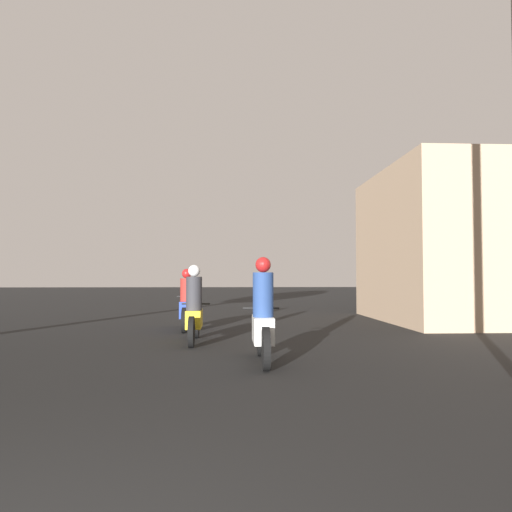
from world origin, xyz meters
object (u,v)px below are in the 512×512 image
at_px(motorcycle_yellow, 194,311).
at_px(building_right_near, 480,246).
at_px(motorcycle_blue, 187,305).
at_px(motorcycle_white, 263,321).

bearing_deg(motorcycle_yellow, building_right_near, 33.63).
bearing_deg(motorcycle_blue, building_right_near, 15.82).
height_order(motorcycle_yellow, building_right_near, building_right_near).
xyz_separation_m(motorcycle_blue, building_right_near, (8.61, 1.99, 1.64)).
height_order(motorcycle_yellow, motorcycle_blue, motorcycle_yellow).
xyz_separation_m(motorcycle_yellow, building_right_near, (8.25, 4.43, 1.63)).
relative_size(motorcycle_white, motorcycle_blue, 0.95).
bearing_deg(building_right_near, motorcycle_white, -135.61).
distance_m(motorcycle_white, motorcycle_yellow, 2.73).
height_order(motorcycle_blue, building_right_near, building_right_near).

